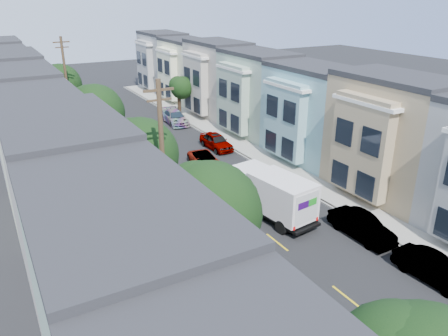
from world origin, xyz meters
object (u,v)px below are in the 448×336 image
Objects in this scene: utility_pole_near at (163,173)px; lead_sedan at (205,160)px; parked_right_b at (361,226)px; parked_left_c at (209,259)px; utility_pole_far at (67,87)px; parked_right_c at (216,141)px; tree_far_r at (181,88)px; parked_left_d at (140,184)px; tree_d at (95,113)px; tree_e at (60,85)px; fedex_truck at (272,193)px; tree_c at (139,156)px; parked_right_a at (434,269)px; parked_right_d at (175,118)px; tree_b at (207,214)px.

utility_pole_near is 14.53m from lead_sedan.
parked_left_c is at bearing 171.06° from parked_right_b.
lead_sedan is at bearing 64.96° from parked_left_c.
utility_pole_far is 16.39m from parked_right_c.
parked_right_c is at bearing -99.02° from tree_far_r.
parked_right_b is at bearing -57.20° from parked_left_d.
parked_right_c reaches higher than lead_sedan.
tree_far_r reaches higher than parked_right_c.
tree_e is at bearing 90.00° from tree_d.
fedex_truck is 14.29m from parked_right_c.
tree_c is at bearing 144.43° from parked_right_b.
parked_right_a is 0.84× the size of parked_right_d.
tree_e is 1.64× the size of parked_right_a.
fedex_truck is (7.95, -25.01, -3.44)m from utility_pole_far.
parked_right_d is at bearing 69.54° from tree_b.
tree_b is 1.77× the size of parked_right_a.
utility_pole_far is 12.09m from parked_right_d.
utility_pole_near reaches higher than tree_e.
utility_pole_near reaches higher than parked_right_d.
parked_right_d is at bearing 84.44° from lead_sedan.
tree_b is 1.03× the size of tree_c.
tree_d is 17.96m from parked_left_c.
tree_e is 19.80m from parked_right_c.
parked_right_d is at bearing 53.92° from parked_left_d.
parked_left_d is at bearing 80.93° from utility_pole_near.
parked_left_c is (1.40, -28.50, -4.45)m from utility_pole_far.
parked_right_d reaches higher than parked_right_a.
parked_right_c is 0.93× the size of parked_right_d.
utility_pole_near reaches higher than tree_d.
tree_b is at bearing -90.00° from utility_pole_far.
lead_sedan is 14.04m from parked_right_d.
utility_pole_near is 26.00m from utility_pole_far.
parked_right_c is at bearing -54.82° from tree_e.
parked_right_a is (11.20, -9.05, -4.45)m from utility_pole_near.
parked_left_d is at bearing -153.07° from lead_sedan.
utility_pole_near is at bearing 120.31° from parked_left_c.
tree_e reaches higher than lead_sedan.
utility_pole_far is at bearing 99.97° from fedex_truck.
utility_pole_far reaches higher than tree_b.
tree_d is at bearing -133.50° from parked_right_d.
fedex_truck is 10.21m from parked_left_d.
parked_right_c is at bearing 27.17° from parked_left_d.
tree_c is 1.68× the size of parked_left_c.
tree_b is 31.17m from utility_pole_far.
utility_pole_near is 2.33× the size of parked_left_c.
fedex_truck is 1.49× the size of parked_left_c.
utility_pole_far is at bearing -89.98° from tree_e.
parked_right_b is 0.96× the size of parked_right_c.
tree_far_r reaches higher than parked_left_d.
utility_pole_near is at bearing -89.99° from tree_d.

